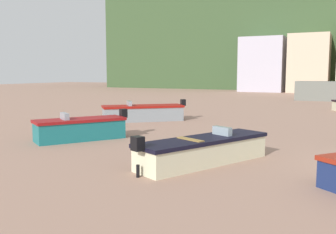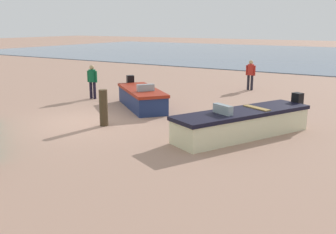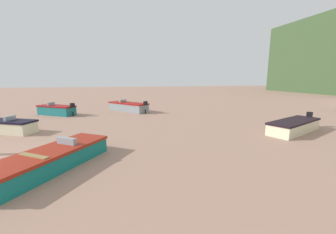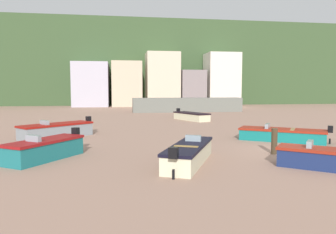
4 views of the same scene
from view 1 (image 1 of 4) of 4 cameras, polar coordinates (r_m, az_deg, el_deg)
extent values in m
cube|color=#B8B2C2|center=(61.07, 14.20, 7.63)|extent=(6.53, 6.58, 8.22)
cube|color=beige|center=(59.97, 20.47, 7.53)|extent=(5.58, 6.36, 8.43)
cube|color=gray|center=(23.03, -3.80, 0.45)|extent=(4.55, 4.20, 0.82)
cube|color=maroon|center=(22.99, -3.81, 1.62)|extent=(4.67, 4.32, 0.12)
cube|color=black|center=(23.59, 2.27, 2.20)|extent=(0.42, 0.43, 0.40)
cylinder|color=black|center=(23.67, 2.26, 0.13)|extent=(0.14, 0.14, 0.41)
cube|color=#8C9EA8|center=(22.83, -5.86, 2.07)|extent=(0.72, 0.80, 0.28)
cube|color=#1B6E73|center=(16.90, -13.07, -2.01)|extent=(3.10, 3.81, 0.81)
cube|color=maroon|center=(16.83, -13.11, -0.43)|extent=(3.22, 3.94, 0.12)
cube|color=black|center=(17.54, -6.73, 0.57)|extent=(0.42, 0.41, 0.40)
cylinder|color=black|center=(17.65, -6.69, -2.18)|extent=(0.14, 0.14, 0.41)
cube|color=#8C9EA8|center=(16.63, -15.28, 0.11)|extent=(0.73, 0.58, 0.28)
cube|color=beige|center=(12.28, 5.43, -5.33)|extent=(3.11, 4.85, 0.72)
cube|color=black|center=(12.20, 5.45, -3.40)|extent=(3.23, 4.97, 0.12)
cube|color=black|center=(10.55, -4.58, -4.00)|extent=(0.41, 0.39, 0.40)
cylinder|color=black|center=(10.72, -4.55, -8.10)|extent=(0.13, 0.13, 0.36)
cube|color=#8C9EA8|center=(12.76, 8.14, -2.08)|extent=(0.74, 0.49, 0.28)
cube|color=olive|center=(11.78, 3.37, -3.49)|extent=(1.02, 0.65, 0.08)
camera|label=2|loc=(24.18, 5.24, 8.06)|focal=41.43mm
camera|label=3|loc=(22.25, 56.93, 5.29)|focal=22.12mm
camera|label=4|loc=(7.43, -80.81, 3.35)|focal=34.07mm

